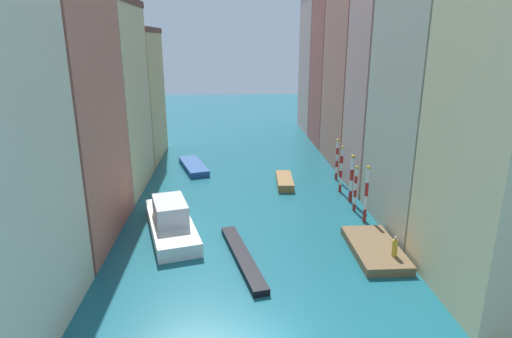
{
  "coord_description": "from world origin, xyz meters",
  "views": [
    {
      "loc": [
        -1.63,
        -17.78,
        14.7
      ],
      "look_at": [
        1.04,
        25.27,
        1.5
      ],
      "focal_mm": 29.85,
      "sensor_mm": 36.0,
      "label": 1
    }
  ],
  "objects_px": {
    "mooring_pole_4": "(337,159)",
    "gondola_black": "(242,257)",
    "motorboat_0": "(285,181)",
    "motorboat_1": "(193,166)",
    "mooring_pole_0": "(366,194)",
    "mooring_pole_3": "(341,168)",
    "waterfront_dock": "(375,249)",
    "mooring_pole_2": "(352,178)",
    "mooring_pole_1": "(355,188)",
    "vaporetto_white": "(171,221)",
    "person_on_dock": "(395,247)"
  },
  "relations": [
    {
      "from": "mooring_pole_4",
      "to": "vaporetto_white",
      "type": "xyz_separation_m",
      "value": [
        -16.3,
        -12.27,
        -1.37
      ]
    },
    {
      "from": "vaporetto_white",
      "to": "mooring_pole_2",
      "type": "bearing_deg",
      "value": 19.47
    },
    {
      "from": "waterfront_dock",
      "to": "motorboat_1",
      "type": "bearing_deg",
      "value": 124.09
    },
    {
      "from": "mooring_pole_1",
      "to": "motorboat_0",
      "type": "distance_m",
      "value": 9.34
    },
    {
      "from": "mooring_pole_0",
      "to": "motorboat_0",
      "type": "relative_size",
      "value": 0.93
    },
    {
      "from": "mooring_pole_0",
      "to": "motorboat_0",
      "type": "height_order",
      "value": "mooring_pole_0"
    },
    {
      "from": "waterfront_dock",
      "to": "motorboat_0",
      "type": "bearing_deg",
      "value": 106.6
    },
    {
      "from": "person_on_dock",
      "to": "mooring_pole_3",
      "type": "height_order",
      "value": "mooring_pole_3"
    },
    {
      "from": "person_on_dock",
      "to": "gondola_black",
      "type": "height_order",
      "value": "person_on_dock"
    },
    {
      "from": "mooring_pole_0",
      "to": "mooring_pole_4",
      "type": "distance_m",
      "value": 11.39
    },
    {
      "from": "vaporetto_white",
      "to": "person_on_dock",
      "type": "bearing_deg",
      "value": -20.91
    },
    {
      "from": "vaporetto_white",
      "to": "motorboat_1",
      "type": "bearing_deg",
      "value": 88.61
    },
    {
      "from": "waterfront_dock",
      "to": "mooring_pole_4",
      "type": "bearing_deg",
      "value": 85.63
    },
    {
      "from": "mooring_pole_3",
      "to": "gondola_black",
      "type": "relative_size",
      "value": 0.51
    },
    {
      "from": "mooring_pole_2",
      "to": "gondola_black",
      "type": "xyz_separation_m",
      "value": [
        -10.53,
        -10.59,
        -2.1
      ]
    },
    {
      "from": "mooring_pole_0",
      "to": "mooring_pole_4",
      "type": "relative_size",
      "value": 1.09
    },
    {
      "from": "motorboat_0",
      "to": "vaporetto_white",
      "type": "bearing_deg",
      "value": -133.88
    },
    {
      "from": "mooring_pole_0",
      "to": "mooring_pole_3",
      "type": "bearing_deg",
      "value": 91.37
    },
    {
      "from": "waterfront_dock",
      "to": "gondola_black",
      "type": "relative_size",
      "value": 0.72
    },
    {
      "from": "waterfront_dock",
      "to": "vaporetto_white",
      "type": "height_order",
      "value": "vaporetto_white"
    },
    {
      "from": "motorboat_0",
      "to": "motorboat_1",
      "type": "height_order",
      "value": "motorboat_0"
    },
    {
      "from": "mooring_pole_4",
      "to": "motorboat_1",
      "type": "relative_size",
      "value": 0.59
    },
    {
      "from": "waterfront_dock",
      "to": "mooring_pole_4",
      "type": "distance_m",
      "value": 16.88
    },
    {
      "from": "motorboat_1",
      "to": "mooring_pole_2",
      "type": "bearing_deg",
      "value": -36.29
    },
    {
      "from": "mooring_pole_0",
      "to": "gondola_black",
      "type": "xyz_separation_m",
      "value": [
        -10.4,
        -5.81,
        -2.28
      ]
    },
    {
      "from": "mooring_pole_4",
      "to": "gondola_black",
      "type": "relative_size",
      "value": 0.49
    },
    {
      "from": "gondola_black",
      "to": "motorboat_1",
      "type": "distance_m",
      "value": 22.64
    },
    {
      "from": "mooring_pole_2",
      "to": "mooring_pole_4",
      "type": "relative_size",
      "value": 1.01
    },
    {
      "from": "mooring_pole_1",
      "to": "vaporetto_white",
      "type": "relative_size",
      "value": 0.4
    },
    {
      "from": "mooring_pole_2",
      "to": "vaporetto_white",
      "type": "relative_size",
      "value": 0.44
    },
    {
      "from": "mooring_pole_1",
      "to": "motorboat_1",
      "type": "xyz_separation_m",
      "value": [
        -15.33,
        13.77,
        -1.8
      ]
    },
    {
      "from": "mooring_pole_2",
      "to": "mooring_pole_4",
      "type": "xyz_separation_m",
      "value": [
        0.26,
        6.6,
        -0.02
      ]
    },
    {
      "from": "person_on_dock",
      "to": "vaporetto_white",
      "type": "relative_size",
      "value": 0.14
    },
    {
      "from": "mooring_pole_1",
      "to": "mooring_pole_2",
      "type": "relative_size",
      "value": 0.92
    },
    {
      "from": "waterfront_dock",
      "to": "mooring_pole_2",
      "type": "bearing_deg",
      "value": 84.24
    },
    {
      "from": "mooring_pole_2",
      "to": "mooring_pole_1",
      "type": "bearing_deg",
      "value": -97.34
    },
    {
      "from": "mooring_pole_2",
      "to": "gondola_black",
      "type": "height_order",
      "value": "mooring_pole_2"
    },
    {
      "from": "mooring_pole_2",
      "to": "motorboat_0",
      "type": "bearing_deg",
      "value": 137.04
    },
    {
      "from": "gondola_black",
      "to": "mooring_pole_4",
      "type": "bearing_deg",
      "value": 57.9
    },
    {
      "from": "mooring_pole_0",
      "to": "mooring_pole_3",
      "type": "distance_m",
      "value": 7.47
    },
    {
      "from": "mooring_pole_1",
      "to": "vaporetto_white",
      "type": "bearing_deg",
      "value": -167.91
    },
    {
      "from": "mooring_pole_1",
      "to": "mooring_pole_3",
      "type": "height_order",
      "value": "mooring_pole_3"
    },
    {
      "from": "mooring_pole_0",
      "to": "mooring_pole_1",
      "type": "bearing_deg",
      "value": 93.94
    },
    {
      "from": "mooring_pole_2",
      "to": "motorboat_0",
      "type": "distance_m",
      "value": 7.88
    },
    {
      "from": "person_on_dock",
      "to": "mooring_pole_1",
      "type": "bearing_deg",
      "value": 90.29
    },
    {
      "from": "waterfront_dock",
      "to": "mooring_pole_2",
      "type": "xyz_separation_m",
      "value": [
        1.02,
        10.11,
        2.03
      ]
    },
    {
      "from": "person_on_dock",
      "to": "mooring_pole_0",
      "type": "xyz_separation_m",
      "value": [
        0.12,
        6.93,
        1.25
      ]
    },
    {
      "from": "person_on_dock",
      "to": "mooring_pole_0",
      "type": "relative_size",
      "value": 0.29
    },
    {
      "from": "mooring_pole_1",
      "to": "motorboat_0",
      "type": "bearing_deg",
      "value": 125.19
    },
    {
      "from": "waterfront_dock",
      "to": "mooring_pole_2",
      "type": "relative_size",
      "value": 1.46
    }
  ]
}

